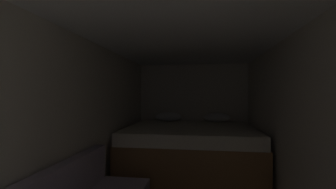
{
  "coord_description": "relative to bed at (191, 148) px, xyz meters",
  "views": [
    {
      "loc": [
        0.19,
        -0.33,
        1.35
      ],
      "look_at": [
        -0.24,
        2.64,
        1.35
      ],
      "focal_mm": 24.67,
      "sensor_mm": 36.0,
      "label": 1
    }
  ],
  "objects": [
    {
      "name": "wall_left",
      "position": [
        -1.19,
        -1.62,
        0.6
      ],
      "size": [
        0.05,
        5.18,
        2.01
      ],
      "primitive_type": "cube",
      "color": "beige",
      "rests_on": "ground"
    },
    {
      "name": "ceiling_slab",
      "position": [
        0.0,
        -1.62,
        1.63
      ],
      "size": [
        2.42,
        5.18,
        0.05
      ],
      "primitive_type": "cube",
      "color": "white",
      "rests_on": "wall_left"
    },
    {
      "name": "wall_back",
      "position": [
        0.0,
        1.0,
        0.6
      ],
      "size": [
        2.42,
        0.05,
        2.01
      ],
      "primitive_type": "cube",
      "color": "beige",
      "rests_on": "ground"
    },
    {
      "name": "bed",
      "position": [
        0.0,
        0.0,
        0.0
      ],
      "size": [
        2.2,
        1.87,
        0.98
      ],
      "color": "olive",
      "rests_on": "ground"
    },
    {
      "name": "wall_right",
      "position": [
        1.19,
        -1.62,
        0.6
      ],
      "size": [
        0.05,
        5.18,
        2.01
      ],
      "primitive_type": "cube",
      "color": "beige",
      "rests_on": "ground"
    }
  ]
}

